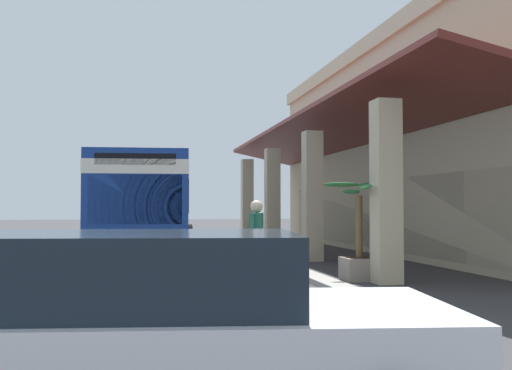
{
  "coord_description": "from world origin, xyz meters",
  "views": [
    {
      "loc": [
        21.98,
        0.57,
        1.66
      ],
      "look_at": [
        3.5,
        4.32,
        2.37
      ],
      "focal_mm": 41.38,
      "sensor_mm": 36.0,
      "label": 1
    }
  ],
  "objects_px": {
    "potted_palm": "(359,253)",
    "pedestrian": "(257,241)",
    "parked_sedan_white": "(148,330)",
    "transit_bus": "(150,201)"
  },
  "relations": [
    {
      "from": "transit_bus",
      "to": "potted_palm",
      "type": "distance_m",
      "value": 8.67
    },
    {
      "from": "potted_palm",
      "to": "parked_sedan_white",
      "type": "bearing_deg",
      "value": -30.64
    },
    {
      "from": "transit_bus",
      "to": "potted_palm",
      "type": "height_order",
      "value": "transit_bus"
    },
    {
      "from": "pedestrian",
      "to": "potted_palm",
      "type": "distance_m",
      "value": 3.33
    },
    {
      "from": "parked_sedan_white",
      "to": "potted_palm",
      "type": "bearing_deg",
      "value": 149.36
    },
    {
      "from": "pedestrian",
      "to": "potted_palm",
      "type": "bearing_deg",
      "value": 123.6
    },
    {
      "from": "transit_bus",
      "to": "pedestrian",
      "type": "distance_m",
      "value": 9.32
    },
    {
      "from": "potted_palm",
      "to": "pedestrian",
      "type": "bearing_deg",
      "value": -56.4
    },
    {
      "from": "transit_bus",
      "to": "parked_sedan_white",
      "type": "bearing_deg",
      "value": -1.29
    },
    {
      "from": "parked_sedan_white",
      "to": "potted_palm",
      "type": "relative_size",
      "value": 2.05
    }
  ]
}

